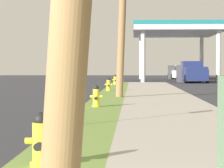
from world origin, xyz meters
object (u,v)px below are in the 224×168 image
at_px(fire_hydrant_second, 96,97).
at_px(fire_hydrant_fourth, 115,80).
at_px(fire_hydrant_third, 109,85).
at_px(car_white_by_near_pump, 178,73).
at_px(truck_navy_at_forecourt, 193,73).
at_px(street_sign_post, 76,60).
at_px(fire_hydrant_nearest, 40,143).

relative_size(fire_hydrant_second, fire_hydrant_fourth, 1.00).
bearing_deg(fire_hydrant_fourth, fire_hydrant_third, -90.09).
xyz_separation_m(fire_hydrant_third, fire_hydrant_fourth, (0.02, 10.03, 0.00)).
distance_m(car_white_by_near_pump, truck_navy_at_forecourt, 13.69).
bearing_deg(fire_hydrant_third, fire_hydrant_second, -89.37).
relative_size(fire_hydrant_third, fire_hydrant_fourth, 1.00).
relative_size(fire_hydrant_third, car_white_by_near_pump, 0.16).
height_order(street_sign_post, car_white_by_near_pump, street_sign_post).
xyz_separation_m(fire_hydrant_third, car_white_by_near_pump, (6.67, 32.32, 0.28)).
height_order(fire_hydrant_second, fire_hydrant_third, same).
height_order(fire_hydrant_second, fire_hydrant_fourth, same).
distance_m(fire_hydrant_second, fire_hydrant_third, 11.26).
relative_size(fire_hydrant_fourth, street_sign_post, 0.35).
distance_m(fire_hydrant_third, truck_navy_at_forecourt, 19.87).
distance_m(fire_hydrant_second, truck_navy_at_forecourt, 30.65).
xyz_separation_m(fire_hydrant_nearest, truck_navy_at_forecourt, (6.78, 40.17, 0.47)).
bearing_deg(truck_navy_at_forecourt, fire_hydrant_third, -110.29).
distance_m(fire_hydrant_third, car_white_by_near_pump, 33.00).
bearing_deg(fire_hydrant_nearest, fire_hydrant_second, 89.90).
bearing_deg(street_sign_post, car_white_by_near_pump, 82.29).
distance_m(fire_hydrant_nearest, car_white_by_near_pump, 54.25).
xyz_separation_m(street_sign_post, truck_navy_at_forecourt, (6.85, 35.25, -0.72)).
distance_m(street_sign_post, truck_navy_at_forecourt, 35.92).
height_order(car_white_by_near_pump, truck_navy_at_forecourt, truck_navy_at_forecourt).
distance_m(fire_hydrant_fourth, truck_navy_at_forecourt, 11.03).
relative_size(fire_hydrant_nearest, fire_hydrant_third, 1.00).
relative_size(street_sign_post, car_white_by_near_pump, 0.46).
bearing_deg(fire_hydrant_second, fire_hydrant_fourth, 90.29).
xyz_separation_m(fire_hydrant_second, truck_navy_at_forecourt, (6.76, 29.89, 0.47)).
bearing_deg(truck_navy_at_forecourt, car_white_by_near_pump, 90.93).
bearing_deg(fire_hydrant_nearest, fire_hydrant_third, 90.28).
distance_m(fire_hydrant_nearest, fire_hydrant_fourth, 31.56).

